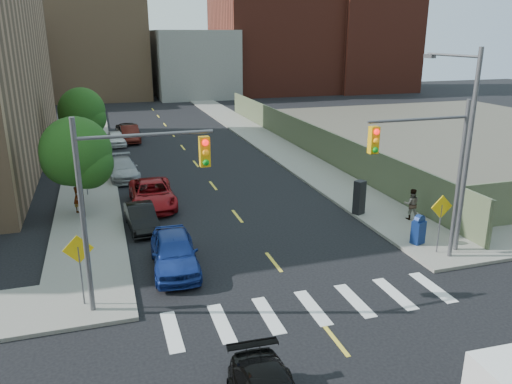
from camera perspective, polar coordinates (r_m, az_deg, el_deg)
ground at (r=15.72m, az=12.35°, el=-19.99°), size 160.00×160.00×0.00m
sidewalk_nw at (r=52.98m, az=-18.41°, el=6.51°), size 3.50×73.00×0.15m
sidewalk_ne at (r=54.89m, az=-1.93°, el=7.76°), size 3.50×73.00×0.15m
fence_north at (r=42.70m, az=5.36°, el=6.44°), size 0.12×44.00×2.50m
gravel_lot at (r=54.21m, az=22.85°, el=6.22°), size 36.00×42.00×0.06m
bg_bldg_midwest at (r=82.65m, az=-17.58°, el=15.49°), size 14.00×16.00×15.00m
bg_bldg_center at (r=82.06m, az=-7.30°, el=14.38°), size 12.00×16.00×10.00m
bg_bldg_east at (r=87.46m, az=1.82°, el=16.67°), size 18.00×18.00×16.00m
bg_bldg_fareast at (r=92.15m, az=12.14°, el=16.97°), size 14.00×16.00×18.00m
smokestack at (r=94.26m, az=14.60°, el=19.86°), size 1.80×1.80×28.00m
signal_nw at (r=17.36m, az=-14.49°, el=0.45°), size 4.59×0.30×7.00m
signal_ne at (r=21.45m, az=19.30°, el=3.26°), size 4.59×0.30×7.00m
streetlight_ne at (r=23.35m, az=22.59°, el=5.75°), size 0.25×3.70×9.00m
warn_sign_nw at (r=18.73m, az=-19.57°, el=-7.04°), size 1.06×0.06×2.83m
warn_sign_ne at (r=23.26m, az=20.38°, el=-2.31°), size 1.06×0.06×2.83m
warn_sign_midwest at (r=31.55m, az=-18.99°, el=2.93°), size 1.06×0.06×2.83m
tree_west_near at (r=27.37m, az=-19.84°, el=3.90°), size 3.66×3.64×5.52m
tree_west_far at (r=42.12m, az=-19.26°, el=8.47°), size 3.66×3.64×5.52m
parked_car_blue at (r=21.27m, az=-9.33°, el=-6.77°), size 2.11×4.72×1.57m
parked_car_black at (r=25.95m, az=-12.98°, el=-2.81°), size 1.57×3.86×1.24m
parked_car_red at (r=29.19m, az=-11.78°, el=-0.20°), size 2.48×5.29×1.46m
parked_car_silver at (r=35.33m, az=-14.98°, el=2.60°), size 2.21×4.82×1.36m
parked_car_white at (r=46.12m, az=-15.71°, el=5.93°), size 1.76×3.87×1.29m
parked_car_maroon at (r=47.42m, az=-14.21°, el=6.47°), size 1.68×4.50×1.47m
parked_car_grey at (r=49.36m, az=-14.43°, el=6.79°), size 2.22×4.76×1.32m
mailbox at (r=24.36m, az=18.07°, el=-4.10°), size 0.69×0.61×1.41m
payphone at (r=27.43m, az=11.73°, el=-0.61°), size 0.68×0.63×1.85m
pedestrian_west at (r=28.87m, az=-19.71°, el=-0.45°), size 0.65×0.76×1.77m
pedestrian_east at (r=27.35m, az=17.34°, el=-1.32°), size 0.99×0.90×1.66m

